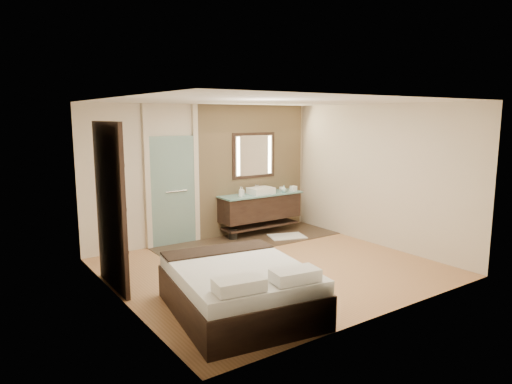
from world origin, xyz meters
TOP-DOWN VIEW (x-y plane):
  - floor at (0.00, 0.00)m, footprint 5.00×5.00m
  - tile_strip at (0.60, 1.60)m, footprint 3.80×1.30m
  - stone_wall at (1.10, 2.21)m, footprint 2.60×0.08m
  - vanity at (1.10, 1.92)m, footprint 1.85×0.55m
  - mirror_unit at (1.10, 2.16)m, footprint 1.06×0.04m
  - frosted_door at (-0.75, 2.20)m, footprint 1.10×0.12m
  - shoji_partition at (-2.43, 0.60)m, footprint 0.06×1.20m
  - bed at (-1.39, -1.16)m, footprint 1.87×2.19m
  - bath_mat at (1.38, 1.36)m, footprint 0.84×0.70m
  - waste_bin at (0.38, 1.85)m, footprint 0.22×0.22m
  - tissue_box at (1.92, 1.83)m, footprint 0.12×0.12m
  - soap_bottle_a at (0.56, 1.84)m, footprint 0.08×0.08m
  - soap_bottle_b at (0.66, 1.94)m, footprint 0.10×0.10m
  - soap_bottle_c at (1.62, 1.78)m, footprint 0.11×0.11m
  - cup at (1.67, 1.91)m, footprint 0.13×0.13m

SIDE VIEW (x-z plane):
  - floor at x=0.00m, z-range 0.00..0.00m
  - tile_strip at x=0.60m, z-range 0.00..0.01m
  - bath_mat at x=1.38m, z-range 0.01..0.03m
  - waste_bin at x=0.38m, z-range 0.00..0.23m
  - bed at x=-1.39m, z-range -0.06..0.70m
  - vanity at x=1.10m, z-range 0.14..1.02m
  - cup at x=1.67m, z-range 0.86..0.96m
  - tissue_box at x=1.92m, z-range 0.86..0.97m
  - soap_bottle_c at x=1.62m, z-range 0.86..1.01m
  - soap_bottle_b at x=0.66m, z-range 0.86..1.03m
  - soap_bottle_a at x=0.56m, z-range 0.86..1.07m
  - frosted_door at x=-0.75m, z-range -0.21..2.49m
  - shoji_partition at x=-2.43m, z-range 0.01..2.41m
  - stone_wall at x=1.10m, z-range 0.00..2.70m
  - mirror_unit at x=1.10m, z-range 1.17..2.13m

